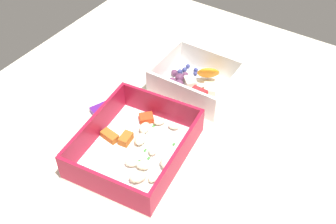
# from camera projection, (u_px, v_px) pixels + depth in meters

# --- Properties ---
(table_surface) EXTENTS (0.80, 0.80, 0.02)m
(table_surface) POSITION_uv_depth(u_px,v_px,m) (178.00, 120.00, 0.80)
(table_surface) COLOR beige
(table_surface) RESTS_ON ground
(pasta_container) EXTENTS (0.22, 0.19, 0.06)m
(pasta_container) POSITION_uv_depth(u_px,v_px,m) (136.00, 148.00, 0.71)
(pasta_container) COLOR white
(pasta_container) RESTS_ON table_surface
(fruit_bowl) EXTENTS (0.13, 0.16, 0.06)m
(fruit_bowl) POSITION_uv_depth(u_px,v_px,m) (195.00, 82.00, 0.84)
(fruit_bowl) COLOR white
(fruit_bowl) RESTS_ON table_surface
(candy_bar) EXTENTS (0.07, 0.05, 0.01)m
(candy_bar) POSITION_uv_depth(u_px,v_px,m) (108.00, 106.00, 0.81)
(candy_bar) COLOR #51197A
(candy_bar) RESTS_ON table_surface
(paper_cup_liner) EXTENTS (0.03, 0.03, 0.02)m
(paper_cup_liner) POSITION_uv_depth(u_px,v_px,m) (182.00, 49.00, 0.94)
(paper_cup_liner) COLOR white
(paper_cup_liner) RESTS_ON table_surface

